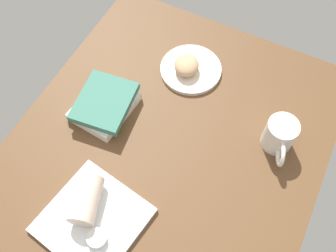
# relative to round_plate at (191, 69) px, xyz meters

# --- Properties ---
(dining_table) EXTENTS (1.10, 0.90, 0.04)m
(dining_table) POSITION_rel_round_plate_xyz_m (0.31, 0.06, -0.03)
(dining_table) COLOR brown
(dining_table) RESTS_ON ground
(round_plate) EXTENTS (0.20, 0.20, 0.01)m
(round_plate) POSITION_rel_round_plate_xyz_m (0.00, 0.00, 0.00)
(round_plate) COLOR silver
(round_plate) RESTS_ON dining_table
(scone_pastry) EXTENTS (0.12, 0.11, 0.05)m
(scone_pastry) POSITION_rel_round_plate_xyz_m (0.01, -0.01, 0.03)
(scone_pastry) COLOR tan
(scone_pastry) RESTS_ON round_plate
(square_plate) EXTENTS (0.29, 0.29, 0.02)m
(square_plate) POSITION_rel_round_plate_xyz_m (0.58, -0.02, 0.00)
(square_plate) COLOR white
(square_plate) RESTS_ON dining_table
(sauce_cup) EXTENTS (0.05, 0.05, 0.02)m
(sauce_cup) POSITION_rel_round_plate_xyz_m (0.62, 0.02, 0.02)
(sauce_cup) COLOR silver
(sauce_cup) RESTS_ON square_plate
(breakfast_wrap) EXTENTS (0.14, 0.11, 0.07)m
(breakfast_wrap) POSITION_rel_round_plate_xyz_m (0.55, -0.05, 0.04)
(breakfast_wrap) COLOR beige
(breakfast_wrap) RESTS_ON square_plate
(book_stack) EXTENTS (0.21, 0.18, 0.06)m
(book_stack) POSITION_rel_round_plate_xyz_m (0.26, -0.17, 0.02)
(book_stack) COLOR silver
(book_stack) RESTS_ON dining_table
(coffee_mug) EXTENTS (0.14, 0.09, 0.10)m
(coffee_mug) POSITION_rel_round_plate_xyz_m (0.13, 0.35, 0.05)
(coffee_mug) COLOR white
(coffee_mug) RESTS_ON dining_table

